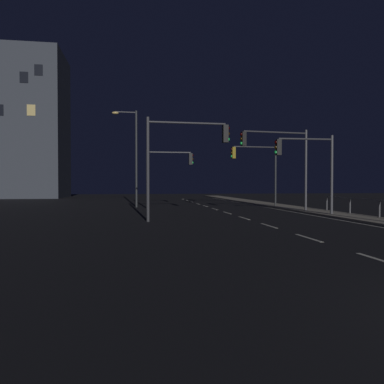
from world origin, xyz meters
TOP-DOWN VIEW (x-y plane):
  - ground_plane at (0.00, 17.50)m, footprint 112.00×112.00m
  - sidewalk_right at (6.16, 17.50)m, footprint 2.22×77.00m
  - lane_markings_center at (0.00, 21.00)m, footprint 0.14×50.00m
  - lane_edge_line at (4.80, 22.50)m, footprint 0.14×53.00m
  - traffic_light_far_right at (4.05, 17.51)m, footprint 3.74×0.35m
  - traffic_light_overhead_east at (-3.55, 26.45)m, footprint 3.89×0.34m
  - traffic_light_near_left at (3.92, 26.50)m, footprint 4.10×0.41m
  - traffic_light_far_center at (-3.64, 15.87)m, footprint 4.51×0.37m
  - traffic_light_near_right at (3.54, 20.64)m, footprint 5.01×0.69m
  - street_lamp_mid_block at (-6.44, 28.29)m, footprint 2.12×0.36m
  - building_distant at (-25.83, 54.17)m, footprint 18.10×10.15m

SIDE VIEW (x-z plane):
  - ground_plane at x=0.00m, z-range 0.00..0.00m
  - lane_edge_line at x=4.80m, z-range 0.00..0.01m
  - lane_markings_center at x=0.00m, z-range 0.00..0.01m
  - sidewalk_right at x=6.16m, z-range 0.00..0.14m
  - traffic_light_overhead_east at x=-3.55m, z-range 1.00..5.84m
  - traffic_light_far_right at x=4.05m, z-range 1.13..5.95m
  - traffic_light_near_left at x=3.92m, z-range 1.23..6.48m
  - traffic_light_far_center at x=-3.64m, z-range 1.15..6.62m
  - traffic_light_near_right at x=3.54m, z-range 1.35..7.00m
  - street_lamp_mid_block at x=-6.44m, z-range 0.77..9.03m
  - building_distant at x=-25.83m, z-range 0.00..21.34m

